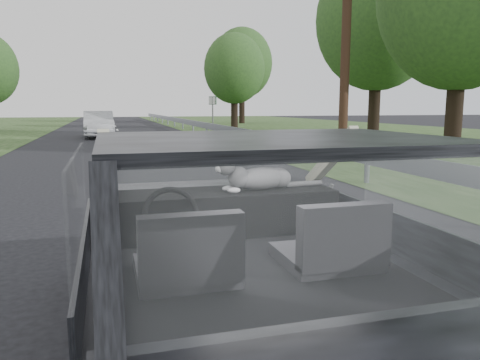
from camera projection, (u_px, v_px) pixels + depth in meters
subject_car at (248, 256)px, 2.72m from camera, size 1.80×4.00×1.45m
dashboard at (222, 212)px, 3.30m from camera, size 1.58×0.45×0.30m
driver_seat at (188, 251)px, 2.32m from camera, size 0.50×0.72×0.42m
passenger_seat at (334, 238)px, 2.53m from camera, size 0.50×0.72×0.42m
steering_wheel at (171, 215)px, 2.90m from camera, size 0.36×0.36×0.04m
cat at (261, 177)px, 3.31m from camera, size 0.64×0.31×0.27m
guardrail at (289, 142)px, 13.41m from camera, size 0.05×90.00×0.32m
other_car at (99, 124)px, 23.73m from camera, size 1.71×4.12×1.34m
highway_sign at (213, 113)px, 30.52m from camera, size 0.38×0.87×2.21m
utility_pole at (347, 16)px, 13.33m from camera, size 0.32×0.32×8.28m
tree_0 at (460, 32)px, 14.09m from camera, size 6.50×6.50×7.57m
tree_1 at (377, 48)px, 21.06m from camera, size 7.16×7.16×8.38m
tree_2 at (234, 83)px, 32.66m from camera, size 4.84×4.84×6.42m
tree_3 at (242, 77)px, 42.93m from camera, size 6.44×6.44×8.43m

